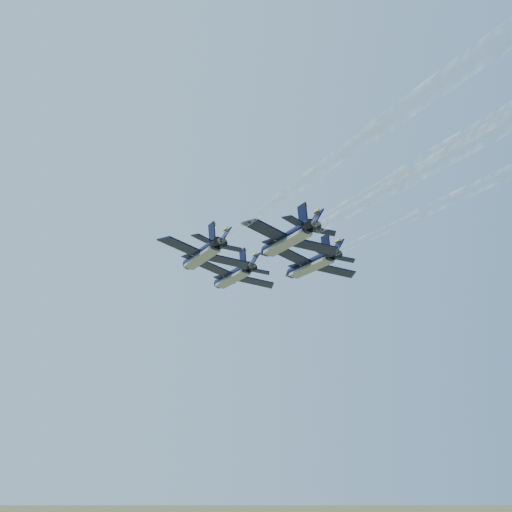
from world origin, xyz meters
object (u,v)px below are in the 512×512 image
object	(u,v)px
jet_slot	(286,240)
jet_right	(310,265)
jet_left	(201,255)
jet_lead	(232,276)

from	to	relation	value
jet_slot	jet_right	bearing A→B (deg)	50.70
jet_left	jet_right	xyz separation A→B (m)	(17.37, 1.27, 0.00)
jet_left	jet_slot	size ratio (longest dim) A/B	1.00
jet_lead	jet_slot	size ratio (longest dim) A/B	1.00
jet_left	jet_right	size ratio (longest dim) A/B	1.00
jet_right	jet_slot	distance (m)	14.44
jet_lead	jet_right	distance (m)	14.53
jet_lead	jet_left	xyz separation A→B (m)	(-7.57, -12.00, 0.00)
jet_lead	jet_left	bearing A→B (deg)	-128.76
jet_slot	jet_left	bearing A→B (deg)	124.79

